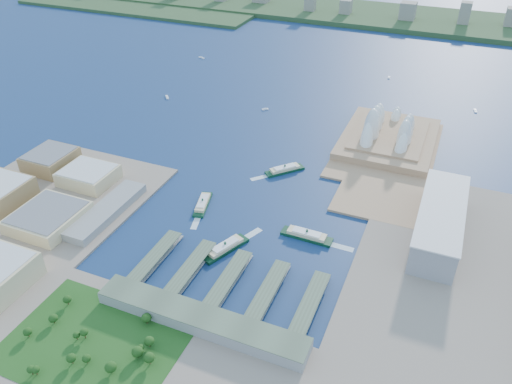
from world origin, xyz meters
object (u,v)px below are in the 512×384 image
at_px(toaster_building, 440,222).
at_px(ferry_c, 225,246).
at_px(opera_house, 391,124).
at_px(ferry_a, 203,202).
at_px(ferry_d, 307,234).
at_px(ferry_b, 285,168).

relative_size(toaster_building, ferry_c, 2.71).
bearing_deg(opera_house, ferry_a, -125.65).
bearing_deg(opera_house, toaster_building, -65.77).
bearing_deg(ferry_a, ferry_d, -18.64).
height_order(ferry_c, ferry_d, ferry_d).
bearing_deg(ferry_c, ferry_b, -67.99).
distance_m(ferry_b, ferry_c, 177.38).
xyz_separation_m(toaster_building, ferry_a, (-267.30, -47.24, -15.65)).
relative_size(toaster_building, ferry_d, 2.69).
bearing_deg(ferry_c, ferry_a, -23.36).
bearing_deg(toaster_building, ferry_c, -151.61).
relative_size(ferry_b, ferry_c, 0.95).
height_order(opera_house, ferry_a, opera_house).
height_order(ferry_a, ferry_d, ferry_d).
bearing_deg(ferry_b, ferry_a, -77.26).
distance_m(ferry_b, ferry_d, 142.14).
bearing_deg(opera_house, ferry_c, -110.44).
relative_size(ferry_a, ferry_d, 0.89).
bearing_deg(ferry_d, ferry_b, 31.16).
bearing_deg(ferry_a, opera_house, 39.95).
xyz_separation_m(ferry_a, ferry_b, (64.23, 113.19, 0.27)).
distance_m(toaster_building, ferry_d, 144.85).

